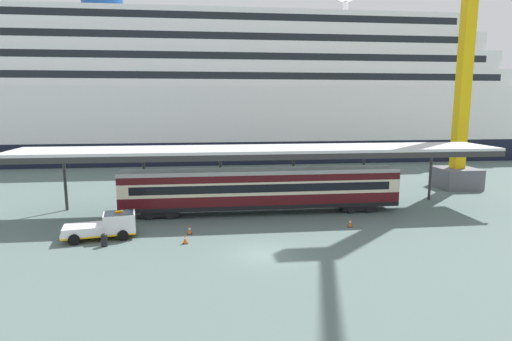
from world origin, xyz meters
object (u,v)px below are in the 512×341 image
Objects in this scene: dockside_crane at (470,42)px; cruise_ship at (125,94)px; train_carriage at (262,188)px; traffic_cone_near at (185,239)px; traffic_cone_mid at (350,222)px; traffic_cone_far at (189,230)px; quay_bollard at (104,239)px; service_truck at (107,225)px.

cruise_ship is at bearing 141.89° from dockside_crane.
train_carriage is 10.35m from traffic_cone_near.
train_carriage is 30.21m from dockside_crane.
traffic_cone_far is at bearing -178.58° from traffic_cone_mid.
cruise_ship reaches higher than traffic_cone_near.
train_carriage is at bearing 31.99° from quay_bollard.
service_truck is at bearing -178.29° from traffic_cone_mid.
traffic_cone_near is 13.47m from traffic_cone_mid.
quay_bollard is at bearing -160.01° from traffic_cone_far.
traffic_cone_near is at bearing -130.39° from train_carriage.
dockside_crane is (18.37, 13.90, 16.45)m from traffic_cone_mid.
cruise_ship is at bearing 118.30° from traffic_cone_mid.
traffic_cone_near is 0.01× the size of dockside_crane.
train_carriage is 8.64m from traffic_cone_far.
traffic_cone_far is (-6.36, -5.51, -1.96)m from train_carriage.
traffic_cone_far is at bearing 84.26° from traffic_cone_near.
quay_bollard reaches higher than traffic_cone_near.
cruise_ship is 52.36m from traffic_cone_far.
service_truck is at bearing 97.22° from quay_bollard.
quay_bollard is (-37.25, -16.36, -16.31)m from dockside_crane.
cruise_ship reaches higher than traffic_cone_mid.
dockside_crane reaches higher than cruise_ship.
cruise_ship is at bearing 98.30° from quay_bollard.
train_carriage reaches higher than service_truck.
traffic_cone_near is 0.73× the size of quay_bollard.
service_truck is 0.10× the size of dockside_crane.
traffic_cone_mid is at bearing 10.93° from traffic_cone_near.
service_truck reaches higher than traffic_cone_far.
quay_bollard is at bearing -81.70° from cruise_ship.
train_carriage is 34.79× the size of traffic_cone_far.
train_carriage is 8.65m from traffic_cone_mid.
cruise_ship reaches higher than quay_bollard.
traffic_cone_mid is 1.05× the size of traffic_cone_far.
service_truck is 7.18× the size of traffic_cone_mid.
train_carriage is 13.81m from service_truck.
dockside_crane is at bearing 24.38° from traffic_cone_far.
service_truck is at bearing -158.90° from dockside_crane.
traffic_cone_mid is (19.12, 0.57, -0.61)m from service_truck.
quay_bollard is at bearing -172.57° from traffic_cone_mid.
train_carriage is (19.75, -43.83, -9.39)m from cruise_ship.
service_truck is 19.14m from traffic_cone_mid.
service_truck is 5.70× the size of quay_bollard.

